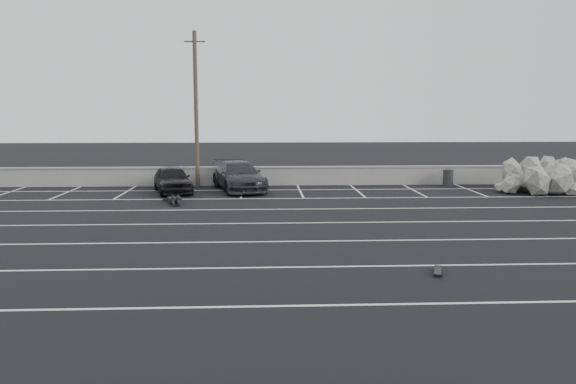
{
  "coord_description": "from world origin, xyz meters",
  "views": [
    {
      "loc": [
        -0.97,
        -17.4,
        4.06
      ],
      "look_at": [
        0.03,
        4.16,
        1.0
      ],
      "focal_mm": 35.0,
      "sensor_mm": 36.0,
      "label": 1
    }
  ],
  "objects_px": {
    "car_right": "(239,176)",
    "trash_bin": "(448,178)",
    "utility_pole": "(196,110)",
    "skateboard": "(438,271)",
    "person": "(173,198)",
    "riprap_pile": "(553,181)",
    "car_left": "(173,179)"
  },
  "relations": [
    {
      "from": "riprap_pile",
      "to": "skateboard",
      "type": "xyz_separation_m",
      "value": [
        -10.41,
        -14.21,
        -0.52
      ]
    },
    {
      "from": "car_right",
      "to": "trash_bin",
      "type": "bearing_deg",
      "value": -9.59
    },
    {
      "from": "utility_pole",
      "to": "trash_bin",
      "type": "height_order",
      "value": "utility_pole"
    },
    {
      "from": "car_left",
      "to": "car_right",
      "type": "distance_m",
      "value": 3.43
    },
    {
      "from": "person",
      "to": "skateboard",
      "type": "relative_size",
      "value": 3.45
    },
    {
      "from": "riprap_pile",
      "to": "person",
      "type": "distance_m",
      "value": 19.07
    },
    {
      "from": "utility_pole",
      "to": "skateboard",
      "type": "bearing_deg",
      "value": -64.84
    },
    {
      "from": "utility_pole",
      "to": "person",
      "type": "height_order",
      "value": "utility_pole"
    },
    {
      "from": "riprap_pile",
      "to": "skateboard",
      "type": "relative_size",
      "value": 8.77
    },
    {
      "from": "trash_bin",
      "to": "riprap_pile",
      "type": "bearing_deg",
      "value": -30.87
    },
    {
      "from": "car_left",
      "to": "trash_bin",
      "type": "relative_size",
      "value": 4.41
    },
    {
      "from": "riprap_pile",
      "to": "person",
      "type": "relative_size",
      "value": 2.54
    },
    {
      "from": "car_left",
      "to": "person",
      "type": "distance_m",
      "value": 3.33
    },
    {
      "from": "car_left",
      "to": "skateboard",
      "type": "bearing_deg",
      "value": -75.48
    },
    {
      "from": "car_left",
      "to": "person",
      "type": "xyz_separation_m",
      "value": [
        0.53,
        -3.26,
        -0.46
      ]
    },
    {
      "from": "riprap_pile",
      "to": "car_left",
      "type": "bearing_deg",
      "value": 177.57
    },
    {
      "from": "car_right",
      "to": "riprap_pile",
      "type": "xyz_separation_m",
      "value": [
        16.09,
        -1.54,
        -0.17
      ]
    },
    {
      "from": "utility_pole",
      "to": "person",
      "type": "xyz_separation_m",
      "value": [
        -0.53,
        -5.2,
        -3.99
      ]
    },
    {
      "from": "person",
      "to": "skateboard",
      "type": "bearing_deg",
      "value": -69.6
    },
    {
      "from": "car_right",
      "to": "trash_bin",
      "type": "height_order",
      "value": "car_right"
    },
    {
      "from": "car_left",
      "to": "utility_pole",
      "type": "relative_size",
      "value": 0.49
    },
    {
      "from": "skateboard",
      "to": "riprap_pile",
      "type": "bearing_deg",
      "value": 72.34
    },
    {
      "from": "trash_bin",
      "to": "skateboard",
      "type": "relative_size",
      "value": 1.28
    },
    {
      "from": "trash_bin",
      "to": "utility_pole",
      "type": "bearing_deg",
      "value": 179.76
    },
    {
      "from": "person",
      "to": "utility_pole",
      "type": "bearing_deg",
      "value": 68.8
    },
    {
      "from": "riprap_pile",
      "to": "skateboard",
      "type": "distance_m",
      "value": 17.62
    },
    {
      "from": "car_left",
      "to": "car_right",
      "type": "bearing_deg",
      "value": -4.34
    },
    {
      "from": "car_right",
      "to": "riprap_pile",
      "type": "bearing_deg",
      "value": -20.82
    },
    {
      "from": "car_left",
      "to": "trash_bin",
      "type": "height_order",
      "value": "car_left"
    },
    {
      "from": "car_right",
      "to": "person",
      "type": "relative_size",
      "value": 2.09
    },
    {
      "from": "car_right",
      "to": "trash_bin",
      "type": "xyz_separation_m",
      "value": [
        11.56,
        1.16,
        -0.28
      ]
    },
    {
      "from": "utility_pole",
      "to": "riprap_pile",
      "type": "height_order",
      "value": "utility_pole"
    }
  ]
}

